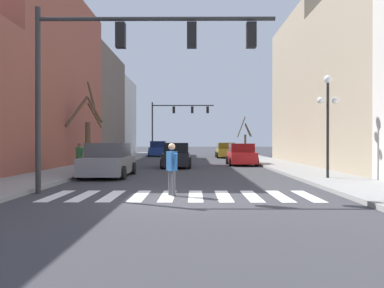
{
  "coord_description": "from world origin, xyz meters",
  "views": [
    {
      "loc": [
        0.41,
        -11.41,
        1.75
      ],
      "look_at": [
        0.16,
        27.81,
        1.51
      ],
      "focal_mm": 35.0,
      "sensor_mm": 36.0,
      "label": 1
    }
  ],
  "objects_px": {
    "car_parked_right_far": "(226,151)",
    "street_lamp_right_corner": "(328,105)",
    "car_parked_right_mid": "(177,156)",
    "car_parked_left_near": "(241,155)",
    "car_at_intersection": "(109,161)",
    "traffic_signal_far": "(175,116)",
    "car_parked_right_near": "(159,149)",
    "pedestrian_waiting_at_curb": "(79,154)",
    "traffic_signal_near": "(127,54)",
    "pedestrian_on_right_sidewalk": "(172,165)",
    "street_tree_right_far": "(245,139)",
    "street_tree_right_mid": "(88,130)"
  },
  "relations": [
    {
      "from": "car_parked_right_near",
      "to": "pedestrian_waiting_at_curb",
      "type": "distance_m",
      "value": 24.2
    },
    {
      "from": "street_lamp_right_corner",
      "to": "car_parked_right_far",
      "type": "xyz_separation_m",
      "value": [
        -2.45,
        24.13,
        -2.59
      ]
    },
    {
      "from": "car_parked_right_mid",
      "to": "car_parked_left_near",
      "type": "relative_size",
      "value": 1.01
    },
    {
      "from": "car_parked_right_near",
      "to": "car_parked_right_far",
      "type": "height_order",
      "value": "car_parked_right_near"
    },
    {
      "from": "street_tree_right_far",
      "to": "car_at_intersection",
      "type": "bearing_deg",
      "value": -110.85
    },
    {
      "from": "car_parked_right_far",
      "to": "pedestrian_on_right_sidewalk",
      "type": "bearing_deg",
      "value": 171.69
    },
    {
      "from": "car_parked_left_near",
      "to": "pedestrian_waiting_at_curb",
      "type": "relative_size",
      "value": 2.67
    },
    {
      "from": "traffic_signal_far",
      "to": "car_at_intersection",
      "type": "bearing_deg",
      "value": -93.79
    },
    {
      "from": "car_parked_right_near",
      "to": "car_parked_right_far",
      "type": "xyz_separation_m",
      "value": [
        7.74,
        -3.92,
        -0.07
      ]
    },
    {
      "from": "car_parked_left_near",
      "to": "car_parked_right_far",
      "type": "relative_size",
      "value": 0.92
    },
    {
      "from": "traffic_signal_far",
      "to": "car_at_intersection",
      "type": "distance_m",
      "value": 28.39
    },
    {
      "from": "car_parked_right_far",
      "to": "traffic_signal_near",
      "type": "bearing_deg",
      "value": 168.57
    },
    {
      "from": "car_parked_right_mid",
      "to": "car_parked_right_near",
      "type": "xyz_separation_m",
      "value": [
        -3.08,
        19.21,
        0.06
      ]
    },
    {
      "from": "traffic_signal_far",
      "to": "car_parked_right_near",
      "type": "bearing_deg",
      "value": -132.5
    },
    {
      "from": "car_parked_right_near",
      "to": "pedestrian_on_right_sidewalk",
      "type": "distance_m",
      "value": 32.76
    },
    {
      "from": "car_parked_right_near",
      "to": "street_tree_right_far",
      "type": "bearing_deg",
      "value": -79.67
    },
    {
      "from": "traffic_signal_near",
      "to": "car_parked_right_far",
      "type": "height_order",
      "value": "traffic_signal_near"
    },
    {
      "from": "car_parked_left_near",
      "to": "car_parked_right_far",
      "type": "bearing_deg",
      "value": 0.23
    },
    {
      "from": "traffic_signal_near",
      "to": "street_tree_right_far",
      "type": "relative_size",
      "value": 1.69
    },
    {
      "from": "traffic_signal_near",
      "to": "car_parked_right_near",
      "type": "xyz_separation_m",
      "value": [
        -2.04,
        32.11,
        -3.86
      ]
    },
    {
      "from": "traffic_signal_far",
      "to": "street_tree_right_mid",
      "type": "relative_size",
      "value": 1.36
    },
    {
      "from": "street_lamp_right_corner",
      "to": "car_parked_right_mid",
      "type": "relative_size",
      "value": 1.09
    },
    {
      "from": "pedestrian_on_right_sidewalk",
      "to": "pedestrian_waiting_at_curb",
      "type": "bearing_deg",
      "value": -173.69
    },
    {
      "from": "pedestrian_on_right_sidewalk",
      "to": "car_parked_right_near",
      "type": "bearing_deg",
      "value": 159.04
    },
    {
      "from": "pedestrian_waiting_at_curb",
      "to": "street_tree_right_far",
      "type": "height_order",
      "value": "street_tree_right_far"
    },
    {
      "from": "traffic_signal_far",
      "to": "street_tree_right_mid",
      "type": "height_order",
      "value": "traffic_signal_far"
    },
    {
      "from": "car_parked_right_far",
      "to": "car_at_intersection",
      "type": "height_order",
      "value": "car_at_intersection"
    },
    {
      "from": "car_parked_right_near",
      "to": "car_at_intersection",
      "type": "bearing_deg",
      "value": -179.98
    },
    {
      "from": "pedestrian_waiting_at_curb",
      "to": "street_tree_right_far",
      "type": "bearing_deg",
      "value": 97.0
    },
    {
      "from": "car_parked_right_mid",
      "to": "street_tree_right_far",
      "type": "distance_m",
      "value": 22.5
    },
    {
      "from": "traffic_signal_near",
      "to": "pedestrian_on_right_sidewalk",
      "type": "relative_size",
      "value": 4.73
    },
    {
      "from": "car_at_intersection",
      "to": "car_parked_left_near",
      "type": "bearing_deg",
      "value": -40.11
    },
    {
      "from": "traffic_signal_far",
      "to": "street_tree_right_far",
      "type": "distance_m",
      "value": 9.24
    },
    {
      "from": "car_parked_right_mid",
      "to": "pedestrian_waiting_at_curb",
      "type": "xyz_separation_m",
      "value": [
        -5.12,
        -4.9,
        0.28
      ]
    },
    {
      "from": "car_parked_right_near",
      "to": "car_parked_left_near",
      "type": "relative_size",
      "value": 1.03
    },
    {
      "from": "pedestrian_waiting_at_curb",
      "to": "street_tree_right_mid",
      "type": "xyz_separation_m",
      "value": [
        -0.91,
        4.88,
        1.51
      ]
    },
    {
      "from": "street_lamp_right_corner",
      "to": "street_tree_right_mid",
      "type": "distance_m",
      "value": 15.85
    },
    {
      "from": "street_lamp_right_corner",
      "to": "car_parked_right_mid",
      "type": "distance_m",
      "value": 11.63
    },
    {
      "from": "car_at_intersection",
      "to": "traffic_signal_far",
      "type": "bearing_deg",
      "value": -3.79
    },
    {
      "from": "street_tree_right_mid",
      "to": "car_parked_left_near",
      "type": "bearing_deg",
      "value": 13.06
    },
    {
      "from": "car_parked_left_near",
      "to": "traffic_signal_far",
      "type": "bearing_deg",
      "value": 17.54
    },
    {
      "from": "car_parked_right_mid",
      "to": "car_parked_left_near",
      "type": "distance_m",
      "value": 5.32
    },
    {
      "from": "traffic_signal_near",
      "to": "car_parked_right_near",
      "type": "relative_size",
      "value": 1.9
    },
    {
      "from": "pedestrian_on_right_sidewalk",
      "to": "traffic_signal_far",
      "type": "bearing_deg",
      "value": 155.61
    },
    {
      "from": "car_parked_right_mid",
      "to": "car_parked_right_far",
      "type": "distance_m",
      "value": 15.99
    },
    {
      "from": "car_parked_right_mid",
      "to": "street_tree_right_mid",
      "type": "distance_m",
      "value": 6.3
    },
    {
      "from": "traffic_signal_far",
      "to": "car_parked_right_far",
      "type": "distance_m",
      "value": 9.37
    },
    {
      "from": "street_tree_right_mid",
      "to": "street_tree_right_far",
      "type": "bearing_deg",
      "value": 57.29
    },
    {
      "from": "car_parked_right_far",
      "to": "street_lamp_right_corner",
      "type": "bearing_deg",
      "value": -174.2
    },
    {
      "from": "street_lamp_right_corner",
      "to": "car_parked_right_near",
      "type": "height_order",
      "value": "street_lamp_right_corner"
    }
  ]
}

